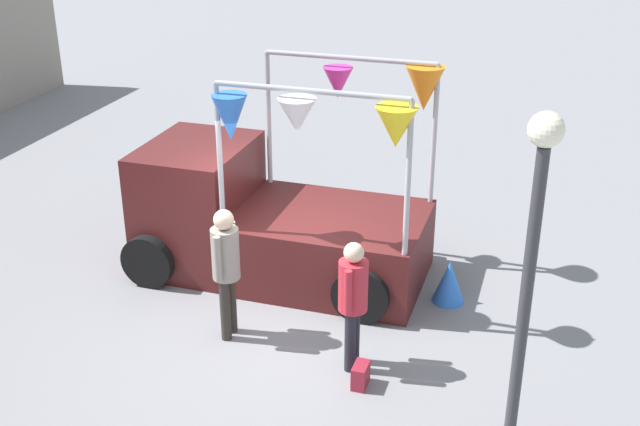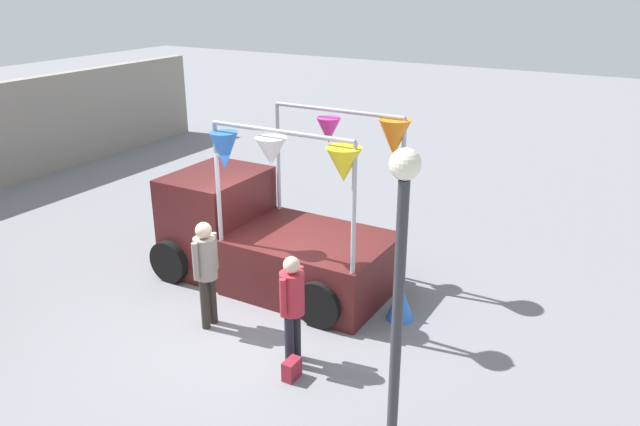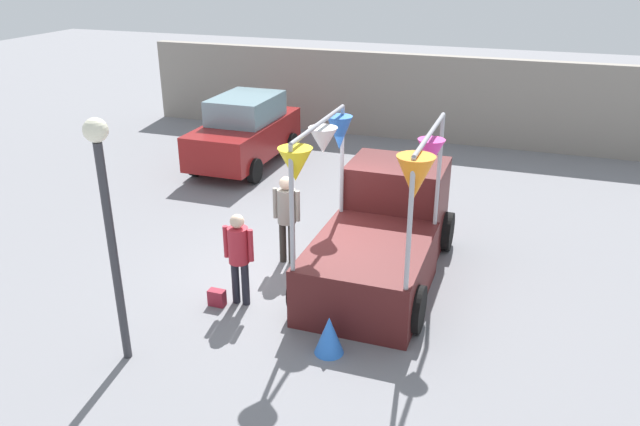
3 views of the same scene
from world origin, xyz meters
TOP-DOWN VIEW (x-y plane):
  - ground_plane at (0.00, 0.00)m, footprint 60.00×60.00m
  - vendor_truck at (1.13, 0.60)m, footprint 2.45×4.15m
  - person_customer at (-0.83, -1.27)m, footprint 0.53×0.34m
  - person_vendor at (-0.65, 0.37)m, footprint 0.53×0.34m
  - handbag at (-1.18, -1.47)m, footprint 0.28×0.16m
  - street_lamp at (-1.74, -3.18)m, footprint 0.32×0.32m
  - folded_kite_bundle_azure at (1.01, -2.11)m, footprint 0.62×0.62m

SIDE VIEW (x-z plane):
  - ground_plane at x=0.00m, z-range 0.00..0.00m
  - handbag at x=-1.18m, z-range 0.00..0.28m
  - folded_kite_bundle_azure at x=1.01m, z-range 0.00..0.60m
  - vendor_truck at x=1.13m, z-range -0.64..2.37m
  - person_customer at x=-0.83m, z-range 0.16..1.78m
  - person_vendor at x=-0.65m, z-range 0.18..1.90m
  - street_lamp at x=-1.74m, z-range 0.57..4.14m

